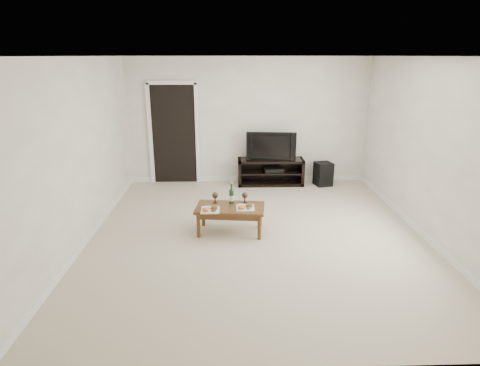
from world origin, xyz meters
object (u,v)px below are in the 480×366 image
object	(u,v)px
media_console	(271,172)
coffee_table	(230,219)
subwoofer	(323,174)
television	(271,145)

from	to	relation	value
media_console	coffee_table	world-z (taller)	media_console
coffee_table	subwoofer	bearing A→B (deg)	49.58
subwoofer	coffee_table	xyz separation A→B (m)	(-1.96, -2.31, -0.03)
media_console	television	size ratio (longest dim) A/B	1.35
media_console	coffee_table	distance (m)	2.54
subwoofer	media_console	bearing A→B (deg)	161.95
television	coffee_table	distance (m)	2.62
subwoofer	coffee_table	size ratio (longest dim) A/B	0.47
media_console	subwoofer	distance (m)	1.10
media_console	subwoofer	bearing A→B (deg)	-4.45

